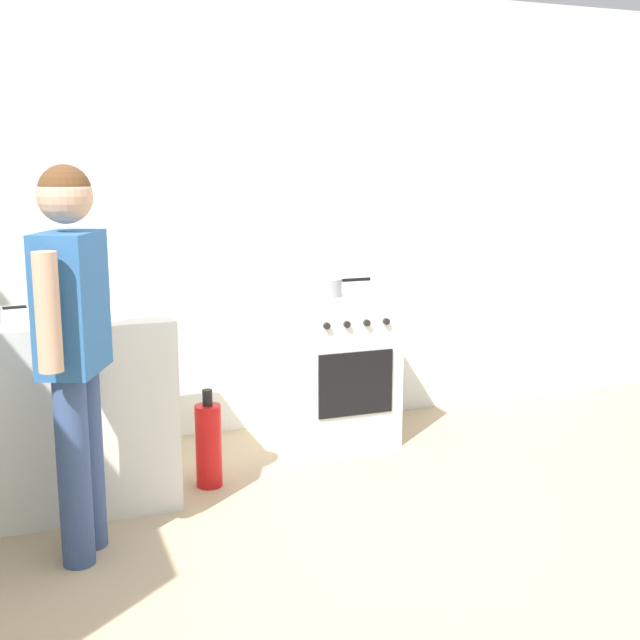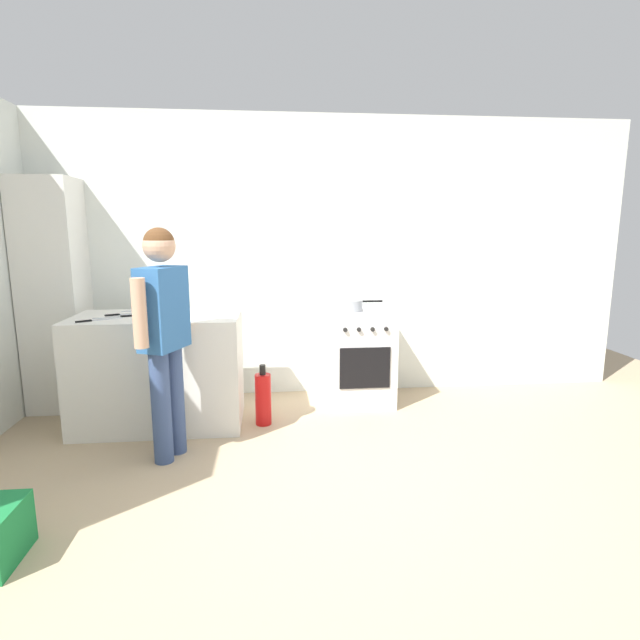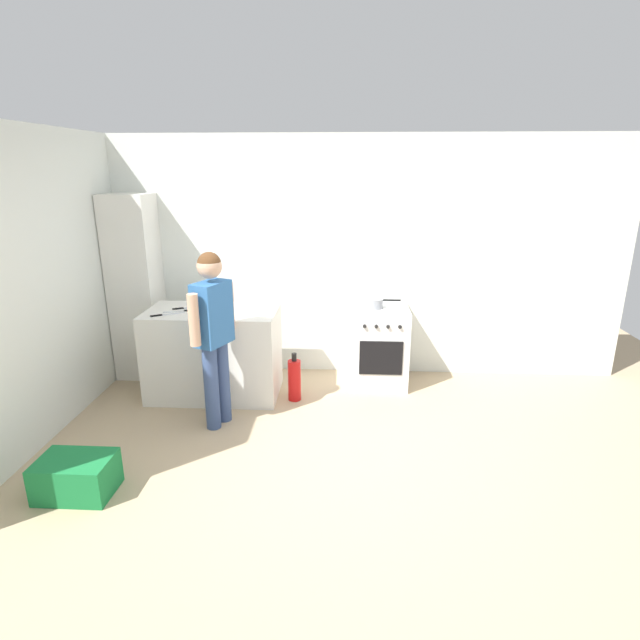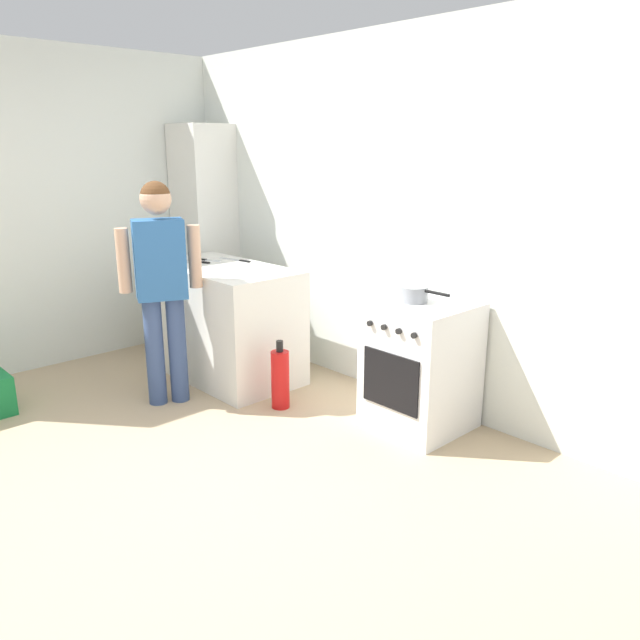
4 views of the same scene
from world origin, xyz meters
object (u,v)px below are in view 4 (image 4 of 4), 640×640
at_px(knife_utility, 206,260).
at_px(knife_carving, 176,262).
at_px(knife_chef, 195,262).
at_px(oven_left, 421,366).
at_px(person, 161,276).
at_px(fire_extinguisher, 280,379).
at_px(larder_cabinet, 205,235).
at_px(pot, 414,294).
at_px(knife_bread, 236,260).

distance_m(knife_utility, knife_carving, 0.25).
height_order(knife_chef, knife_carving, same).
height_order(oven_left, knife_chef, knife_chef).
xyz_separation_m(knife_utility, knife_carving, (-0.10, -0.23, -0.00)).
distance_m(oven_left, knife_chef, 2.09).
height_order(person, fire_extinguisher, person).
distance_m(knife_carving, fire_extinguisher, 1.40).
relative_size(person, fire_extinguisher, 3.18).
bearing_deg(knife_utility, larder_cabinet, 147.20).
height_order(oven_left, pot, pot).
distance_m(knife_chef, person, 0.75).
distance_m(pot, person, 1.75).
bearing_deg(fire_extinguisher, knife_chef, 177.55).
xyz_separation_m(person, fire_extinguisher, (0.64, 0.53, -0.72)).
relative_size(oven_left, pot, 2.33).
bearing_deg(person, larder_cabinet, 135.75).
bearing_deg(pot, person, -145.72).
bearing_deg(knife_utility, knife_carving, -113.27).
bearing_deg(knife_carving, knife_utility, 66.73).
height_order(oven_left, larder_cabinet, larder_cabinet).
relative_size(knife_chef, larder_cabinet, 0.15).
xyz_separation_m(knife_carving, fire_extinguisher, (1.22, 0.07, -0.69)).
xyz_separation_m(oven_left, fire_extinguisher, (-0.87, -0.48, -0.21)).
xyz_separation_m(oven_left, knife_carving, (-2.09, -0.55, 0.48)).
relative_size(oven_left, knife_utility, 3.53).
distance_m(pot, knife_carving, 2.10).
bearing_deg(knife_carving, pot, 14.72).
xyz_separation_m(pot, fire_extinguisher, (-0.81, -0.46, -0.68)).
xyz_separation_m(knife_bread, larder_cabinet, (-0.82, 0.24, 0.10)).
relative_size(pot, larder_cabinet, 0.18).
relative_size(oven_left, knife_bread, 2.42).
xyz_separation_m(oven_left, knife_bread, (-1.83, -0.14, 0.48)).
bearing_deg(knife_utility, pot, 8.91).
relative_size(knife_bread, knife_chef, 1.16).
bearing_deg(knife_bread, knife_chef, -118.30).
bearing_deg(pot, oven_left, 17.15).
bearing_deg(larder_cabinet, fire_extinguisher, -18.05).
relative_size(knife_bread, person, 0.22).
height_order(knife_chef, knife_utility, same).
distance_m(oven_left, knife_carving, 2.22).
bearing_deg(person, knife_utility, 125.04).
relative_size(knife_carving, larder_cabinet, 0.15).
height_order(oven_left, person, person).
relative_size(oven_left, knife_chef, 2.81).
xyz_separation_m(knife_carving, larder_cabinet, (-0.56, 0.65, 0.10)).
bearing_deg(knife_bread, knife_utility, -130.76).
bearing_deg(fire_extinguisher, knife_carving, -176.51).
distance_m(pot, larder_cabinet, 2.59).
xyz_separation_m(knife_bread, fire_extinguisher, (0.96, -0.34, -0.69)).
height_order(pot, knife_utility, pot).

